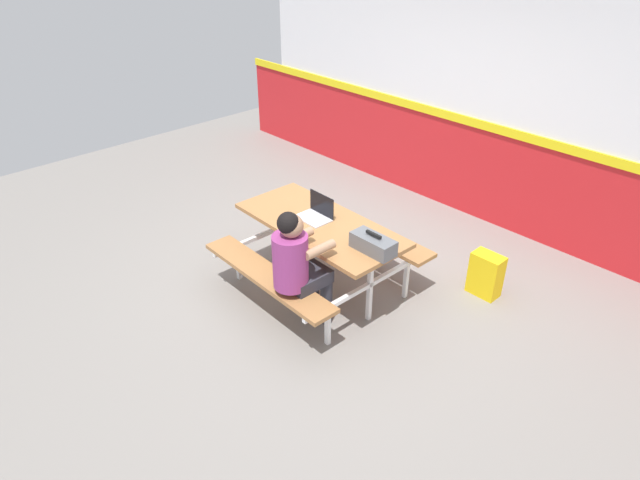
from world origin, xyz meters
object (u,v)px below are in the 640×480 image
(student_nearer, at_px, (298,262))
(backpack_dark, at_px, (486,275))
(laptop_silver, at_px, (316,213))
(picnic_table_main, at_px, (320,238))
(toolbox_grey, at_px, (373,244))

(student_nearer, relative_size, backpack_dark, 2.74)
(laptop_silver, relative_size, backpack_dark, 0.74)
(picnic_table_main, relative_size, laptop_silver, 5.25)
(picnic_table_main, bearing_deg, backpack_dark, 43.33)
(toolbox_grey, relative_size, backpack_dark, 0.91)
(laptop_silver, distance_m, backpack_dark, 1.75)
(picnic_table_main, distance_m, backpack_dark, 1.65)
(laptop_silver, bearing_deg, backpack_dark, 40.12)
(student_nearer, bearing_deg, picnic_table_main, 120.15)
(student_nearer, bearing_deg, backpack_dark, 63.25)
(picnic_table_main, xyz_separation_m, backpack_dark, (1.17, 1.10, -0.36))
(picnic_table_main, bearing_deg, toolbox_grey, -1.46)
(student_nearer, distance_m, backpack_dark, 1.93)
(backpack_dark, bearing_deg, laptop_silver, -139.88)
(laptop_silver, distance_m, toolbox_grey, 0.77)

